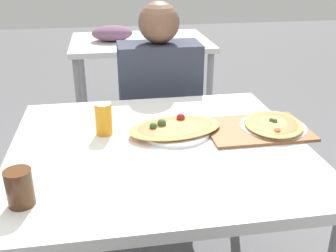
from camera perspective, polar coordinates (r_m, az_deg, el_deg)
dining_table at (r=1.49m, az=-1.30°, el=-5.25°), size 1.09×0.99×0.77m
chair_far_seated at (r=2.33m, az=-1.57°, el=0.82°), size 0.40×0.40×0.91m
person_seated at (r=2.15m, az=-1.19°, el=4.50°), size 0.43×0.25×1.20m
pizza_main at (r=1.54m, az=1.00°, el=-0.34°), size 0.41×0.29×0.06m
soda_can at (r=1.54m, az=-9.33°, el=1.01°), size 0.07×0.07×0.12m
drink_glass at (r=1.18m, az=-20.72°, el=-8.38°), size 0.08×0.08×0.11m
serving_tray at (r=1.61m, az=12.72°, el=-0.42°), size 0.40×0.28×0.01m
pizza_second at (r=1.63m, az=15.03°, el=0.14°), size 0.30×0.33×0.05m
background_table at (r=3.26m, az=-4.76°, el=11.31°), size 1.10×0.80×0.89m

